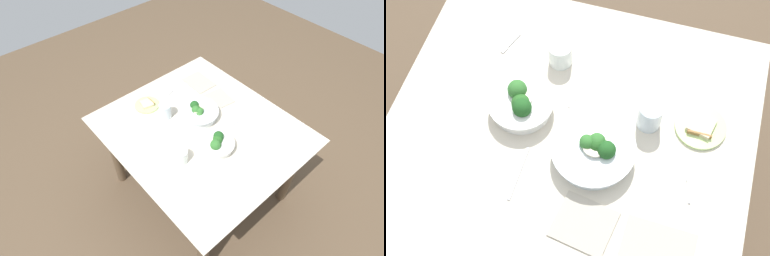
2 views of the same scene
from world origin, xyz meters
TOP-DOWN VIEW (x-y plane):
  - ground_plane at (0.00, 0.00)m, footprint 6.00×6.00m
  - dining_table at (0.00, 0.00)m, footprint 1.22×1.09m
  - broccoli_bowl_far at (-0.18, 0.04)m, footprint 0.22×0.22m
  - broccoli_bowl_near at (0.10, -0.06)m, footprint 0.27×0.27m
  - bread_side_plate at (0.42, 0.14)m, footprint 0.17×0.17m
  - water_glass_center at (0.25, 0.11)m, footprint 0.08×0.08m
  - water_glass_side at (-0.11, 0.27)m, footprint 0.08×0.08m
  - fork_by_far_bowl at (-0.31, 0.29)m, footprint 0.05×0.10m
  - fork_by_near_bowl at (0.42, -0.08)m, footprint 0.03×0.10m
  - table_knife_left at (-0.11, -0.19)m, footprint 0.01×0.19m
  - table_knife_right at (-0.01, 0.19)m, footprint 0.04×0.19m
  - napkin_folded_upper at (0.13, -0.29)m, footprint 0.20×0.18m
  - napkin_folded_lower at (0.36, -0.31)m, footprint 0.22×0.17m

SIDE VIEW (x-z plane):
  - ground_plane at x=0.00m, z-range 0.00..0.00m
  - dining_table at x=0.00m, z-range 0.25..0.96m
  - table_knife_left at x=-0.11m, z-range 0.71..0.71m
  - table_knife_right at x=-0.01m, z-range 0.71..0.71m
  - fork_by_far_bowl at x=-0.31m, z-range 0.71..0.71m
  - fork_by_near_bowl at x=0.42m, z-range 0.71..0.71m
  - napkin_folded_upper at x=0.13m, z-range 0.71..0.71m
  - napkin_folded_lower at x=0.36m, z-range 0.71..0.71m
  - bread_side_plate at x=0.42m, z-range 0.70..0.73m
  - broccoli_bowl_near at x=0.10m, z-range 0.69..0.80m
  - broccoli_bowl_far at x=-0.18m, z-range 0.69..0.80m
  - water_glass_side at x=-0.11m, z-range 0.71..0.80m
  - water_glass_center at x=0.25m, z-range 0.71..0.81m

